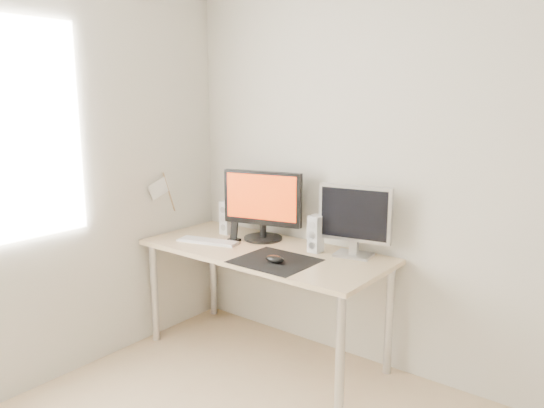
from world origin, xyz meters
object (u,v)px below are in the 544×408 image
Objects in this scene: phone_dock at (234,235)px; mouse at (275,259)px; second_monitor at (355,217)px; desk at (264,261)px; speaker_left at (227,218)px; speaker_right at (316,234)px; main_monitor at (262,203)px; keyboard at (208,241)px.

mouse is at bearing -22.80° from phone_dock.
phone_dock is (-0.80, -0.19, -0.20)m from second_monitor.
speaker_left reaches higher than desk.
phone_dock is at bearing -167.86° from speaker_right.
speaker_right is at bearing 79.30° from mouse.
desk is 0.30m from phone_dock.
speaker_right is at bearing -2.28° from main_monitor.
second_monitor is at bearing 19.62° from keyboard.
desk is 0.38m from speaker_right.
speaker_right is (0.06, 0.33, 0.09)m from mouse.
keyboard reaches higher than desk.
main_monitor reaches higher than phone_dock.
second_monitor reaches higher than desk.
speaker_left is at bearing 102.01° from keyboard.
main_monitor reaches higher than second_monitor.
speaker_right is (0.44, -0.02, -0.14)m from main_monitor.
speaker_left reaches higher than mouse.
desk is 0.65m from second_monitor.
mouse is 0.55m from phone_dock.
speaker_left is at bearing 162.65° from desk.
speaker_left is 0.73m from speaker_right.
phone_dock is (0.11, 0.13, 0.03)m from keyboard.
speaker_right is at bearing 27.53° from desk.
main_monitor is 2.35× the size of speaker_left.
mouse is at bearing -126.00° from second_monitor.
keyboard is at bearing -130.37° from phone_dock.
second_monitor is 1.03× the size of keyboard.
speaker_left is at bearing 146.26° from phone_dock.
mouse is 0.35m from speaker_right.
phone_dock reaches higher than mouse.
mouse is at bearing -43.28° from main_monitor.
phone_dock is (-0.13, -0.14, -0.22)m from main_monitor.
second_monitor is at bearing 13.51° from phone_dock.
mouse is 0.94× the size of phone_dock.
speaker_right is at bearing -163.18° from second_monitor.
speaker_left and speaker_right have the same top height.
second_monitor reaches higher than speaker_left.
main_monitor is at bearing 136.72° from mouse.
main_monitor is 0.67m from second_monitor.
mouse reaches higher than keyboard.
main_monitor is (-0.15, 0.17, 0.33)m from desk.
main_monitor is 4.24× the size of phone_dock.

